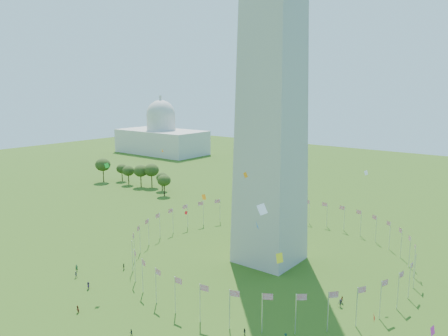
# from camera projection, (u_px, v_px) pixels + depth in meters

# --- Properties ---
(ground) EXTENTS (600.00, 600.00, 0.00)m
(ground) POSITION_uv_depth(u_px,v_px,m) (142.00, 332.00, 92.08)
(ground) COLOR #2B4D12
(ground) RESTS_ON ground
(flag_ring) EXTENTS (80.24, 80.24, 9.00)m
(flag_ring) POSITION_uv_depth(u_px,v_px,m) (269.00, 245.00, 130.02)
(flag_ring) COLOR silver
(flag_ring) RESTS_ON ground
(capitol_building) EXTENTS (70.00, 35.00, 46.00)m
(capitol_building) POSITION_uv_depth(u_px,v_px,m) (161.00, 124.00, 336.18)
(capitol_building) COLOR beige
(capitol_building) RESTS_ON ground
(crowd) EXTENTS (94.04, 73.20, 1.93)m
(crowd) POSITION_uv_depth(u_px,v_px,m) (179.00, 335.00, 89.35)
(crowd) COLOR gray
(crowd) RESTS_ON ground
(kites_aloft) EXTENTS (109.82, 64.84, 29.79)m
(kites_aloft) POSITION_uv_depth(u_px,v_px,m) (251.00, 223.00, 101.99)
(kites_aloft) COLOR blue
(kites_aloft) RESTS_ON ground
(tree_line_west) EXTENTS (55.66, 15.84, 12.66)m
(tree_line_west) POSITION_uv_depth(u_px,v_px,m) (135.00, 176.00, 226.44)
(tree_line_west) COLOR #39521B
(tree_line_west) RESTS_ON ground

